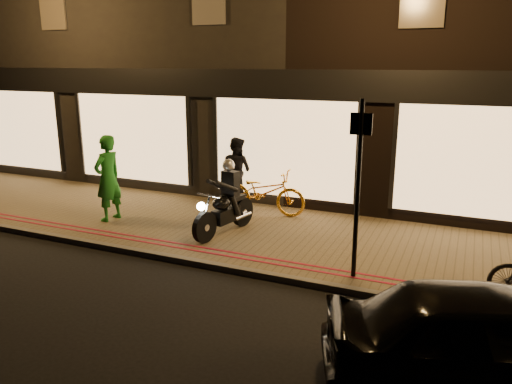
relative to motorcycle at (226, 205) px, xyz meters
The scene contains 11 objects.
ground 1.82m from the motorcycle, 75.58° to the right, with size 90.00×90.00×0.00m, color black.
sidewalk 0.88m from the motorcycle, 42.98° to the left, with size 50.00×4.00×0.12m, color brown.
kerb_stone 1.75m from the motorcycle, 75.14° to the right, with size 50.00×0.14×0.12m, color #59544C.
red_kerb_lines 1.30m from the motorcycle, 68.69° to the right, with size 50.00×0.26×0.01m.
building_row 8.18m from the motorcycle, 86.78° to the left, with size 48.00×10.11×8.50m.
motorcycle is the anchor object (origin of this frame).
sign_post 3.37m from the motorcycle, 19.99° to the right, with size 0.35×0.08×3.00m.
bicycle_gold 1.62m from the motorcycle, 83.12° to the left, with size 0.72×2.06×1.08m, color gold.
person_green 2.91m from the motorcycle, behind, with size 0.72×0.47×1.98m, color #207B22.
person_dark 2.29m from the motorcycle, 109.92° to the left, with size 0.84×0.65×1.73m, color black.
parked_car 6.10m from the motorcycle, 33.37° to the right, with size 1.53×3.81×1.30m, color black.
Camera 1 is at (4.23, -7.39, 3.68)m, focal length 35.00 mm.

